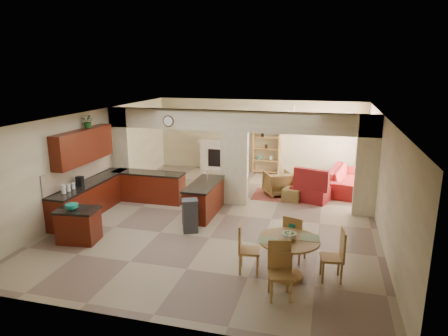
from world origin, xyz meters
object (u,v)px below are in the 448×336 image
(sofa, at_px, (346,179))
(armchair, at_px, (278,183))
(kitchen_island, at_px, (79,225))
(dining_table, at_px, (288,252))

(sofa, distance_m, armchair, 2.40)
(kitchen_island, bearing_deg, sofa, 36.47)
(dining_table, bearing_deg, sofa, 78.56)
(armchair, bearing_deg, kitchen_island, 20.80)
(kitchen_island, bearing_deg, dining_table, -11.72)
(kitchen_island, distance_m, armchair, 6.28)
(dining_table, xyz_separation_m, armchair, (-0.87, 5.19, -0.15))
(kitchen_island, xyz_separation_m, dining_table, (4.94, -0.42, 0.12))
(kitchen_island, distance_m, dining_table, 4.96)
(sofa, height_order, armchair, armchair)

